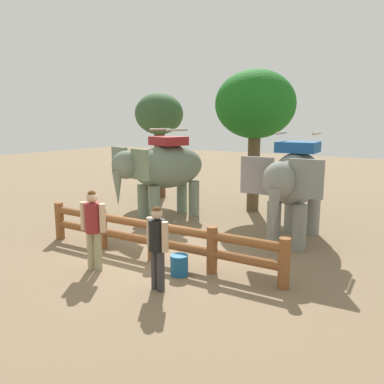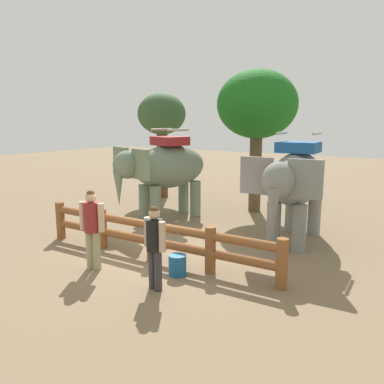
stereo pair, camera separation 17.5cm
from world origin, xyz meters
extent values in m
plane|color=#7D664B|center=(0.00, 0.00, 0.00)|extent=(60.00, 60.00, 0.00)
cylinder|color=brown|center=(-3.26, -0.16, 0.53)|extent=(0.24, 0.24, 1.05)
cylinder|color=brown|center=(-1.63, -0.10, 0.53)|extent=(0.24, 0.24, 1.05)
cylinder|color=brown|center=(0.00, -0.03, 0.53)|extent=(0.24, 0.24, 1.05)
cylinder|color=brown|center=(1.63, 0.03, 0.53)|extent=(0.24, 0.24, 1.05)
cylinder|color=brown|center=(3.26, 0.10, 0.53)|extent=(0.24, 0.24, 1.05)
cylinder|color=brown|center=(0.00, -0.03, 0.45)|extent=(6.53, 0.46, 0.20)
cylinder|color=brown|center=(0.00, -0.03, 0.85)|extent=(6.53, 0.46, 0.20)
cylinder|color=slate|center=(-2.07, 2.64, 0.62)|extent=(0.37, 0.37, 1.24)
cylinder|color=slate|center=(-2.72, 2.84, 0.62)|extent=(0.37, 0.37, 1.24)
cylinder|color=slate|center=(-1.59, 4.24, 0.62)|extent=(0.37, 0.37, 1.24)
cylinder|color=slate|center=(-2.24, 4.44, 0.62)|extent=(0.37, 0.37, 1.24)
ellipsoid|color=slate|center=(-2.15, 3.54, 1.78)|extent=(1.99, 3.02, 1.44)
ellipsoid|color=slate|center=(-2.63, 1.96, 1.96)|extent=(1.02, 1.12, 0.88)
cube|color=slate|center=(-2.02, 1.90, 2.01)|extent=(0.83, 0.36, 0.93)
cube|color=slate|center=(-3.17, 2.25, 2.01)|extent=(0.83, 0.36, 0.93)
cone|color=slate|center=(-2.72, 1.65, 1.25)|extent=(0.33, 0.33, 1.13)
cube|color=maroon|center=(-2.15, 3.54, 2.65)|extent=(1.28, 1.19, 0.29)
cylinder|color=#A59E8C|center=(-1.70, 3.40, 3.02)|extent=(0.31, 0.82, 0.07)
cylinder|color=#A59E8C|center=(-2.61, 3.68, 3.02)|extent=(0.31, 0.82, 0.07)
cylinder|color=gray|center=(2.74, 2.56, 0.61)|extent=(0.37, 0.37, 1.23)
cylinder|color=gray|center=(2.07, 2.51, 0.61)|extent=(0.37, 0.37, 1.23)
cylinder|color=gray|center=(2.62, 4.21, 0.61)|extent=(0.37, 0.37, 1.23)
cylinder|color=gray|center=(1.95, 4.16, 0.61)|extent=(0.37, 0.37, 1.23)
ellipsoid|color=gray|center=(2.35, 3.36, 1.76)|extent=(1.43, 2.85, 1.43)
ellipsoid|color=gray|center=(2.47, 1.73, 1.94)|extent=(0.85, 0.98, 0.87)
cube|color=gray|center=(3.05, 1.89, 1.99)|extent=(0.83, 0.18, 0.92)
cube|color=gray|center=(1.87, 1.80, 1.99)|extent=(0.83, 0.18, 0.92)
cone|color=gray|center=(2.49, 1.41, 1.24)|extent=(0.33, 0.33, 1.12)
cube|color=#194B89|center=(2.35, 3.36, 2.62)|extent=(1.11, 1.00, 0.29)
cylinder|color=#A59E8C|center=(2.81, 3.39, 2.99)|extent=(0.13, 0.83, 0.07)
cylinder|color=#A59E8C|center=(1.88, 3.32, 2.99)|extent=(0.13, 0.83, 0.07)
cylinder|color=#312F32|center=(1.28, -1.36, 0.41)|extent=(0.16, 0.16, 0.82)
cylinder|color=#312F32|center=(1.10, -1.32, 0.41)|extent=(0.16, 0.16, 0.82)
cylinder|color=black|center=(1.19, -1.34, 1.13)|extent=(0.39, 0.39, 0.63)
cylinder|color=tan|center=(1.42, -1.39, 1.15)|extent=(0.13, 0.13, 0.59)
cylinder|color=tan|center=(0.96, -1.28, 1.15)|extent=(0.13, 0.13, 0.59)
sphere|color=tan|center=(1.19, -1.34, 1.56)|extent=(0.23, 0.23, 0.23)
sphere|color=#593819|center=(1.19, -1.34, 1.62)|extent=(0.18, 0.18, 0.18)
cylinder|color=#99926B|center=(-0.58, -1.25, 0.44)|extent=(0.17, 0.17, 0.88)
cylinder|color=#99926B|center=(-0.77, -1.29, 0.44)|extent=(0.17, 0.17, 0.88)
cylinder|color=maroon|center=(-0.67, -1.27, 1.21)|extent=(0.41, 0.41, 0.67)
cylinder|color=#D1AA84|center=(-0.43, -1.22, 1.23)|extent=(0.14, 0.14, 0.64)
cylinder|color=#D1AA84|center=(-0.92, -1.32, 1.23)|extent=(0.14, 0.14, 0.64)
sphere|color=#D1AA84|center=(-0.67, -1.27, 1.67)|extent=(0.24, 0.24, 0.24)
sphere|color=#593819|center=(-0.67, -1.27, 1.73)|extent=(0.19, 0.19, 0.19)
cylinder|color=brown|center=(-4.69, 6.30, 1.51)|extent=(0.46, 0.46, 3.02)
ellipsoid|color=#32522E|center=(-4.69, 6.30, 3.58)|extent=(2.04, 2.04, 1.73)
cylinder|color=brown|center=(-0.18, 6.08, 1.55)|extent=(0.44, 0.44, 3.10)
ellipsoid|color=#1A641B|center=(-0.18, 6.08, 3.89)|extent=(2.86, 2.86, 2.43)
cylinder|color=#19598C|center=(1.11, -0.49, 0.23)|extent=(0.39, 0.39, 0.45)
camera|label=1|loc=(5.86, -7.20, 3.36)|focal=37.10mm
camera|label=2|loc=(6.00, -7.10, 3.36)|focal=37.10mm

